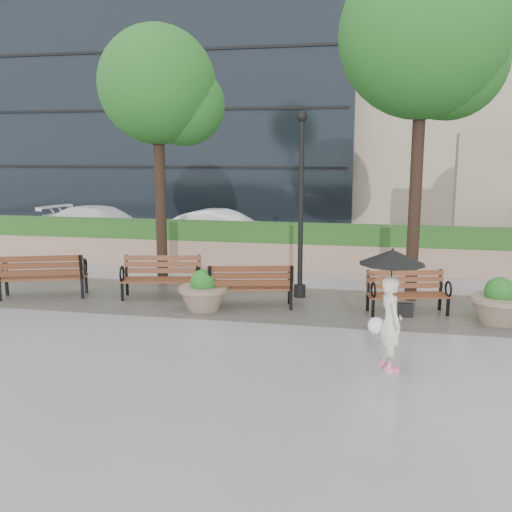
% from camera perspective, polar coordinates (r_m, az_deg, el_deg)
% --- Properties ---
extents(ground, '(100.00, 100.00, 0.00)m').
position_cam_1_polar(ground, '(10.27, 0.56, -9.11)').
color(ground, gray).
rests_on(ground, ground).
extents(cobble_strip, '(28.00, 3.20, 0.01)m').
position_cam_1_polar(cobble_strip, '(13.10, 3.02, -4.78)').
color(cobble_strip, '#383330').
rests_on(cobble_strip, ground).
extents(hedge_wall, '(24.00, 0.80, 1.35)m').
position_cam_1_polar(hedge_wall, '(16.84, 5.01, 0.89)').
color(hedge_wall, '#997A63').
rests_on(hedge_wall, ground).
extents(asphalt_street, '(40.00, 7.00, 0.00)m').
position_cam_1_polar(asphalt_street, '(20.88, 6.20, 0.87)').
color(asphalt_street, black).
rests_on(asphalt_street, ground).
extents(bench_0, '(2.10, 1.36, 1.06)m').
position_cam_1_polar(bench_0, '(14.50, -20.45, -2.69)').
color(bench_0, brown).
rests_on(bench_0, ground).
extents(bench_1, '(1.95, 1.08, 0.99)m').
position_cam_1_polar(bench_1, '(13.71, -9.42, -2.98)').
color(bench_1, brown).
rests_on(bench_1, ground).
extents(bench_2, '(1.97, 1.14, 1.00)m').
position_cam_1_polar(bench_2, '(12.71, -0.54, -3.89)').
color(bench_2, brown).
rests_on(bench_2, ground).
extents(bench_3, '(1.79, 1.06, 0.90)m').
position_cam_1_polar(bench_3, '(12.66, 14.88, -4.43)').
color(bench_3, brown).
rests_on(bench_3, ground).
extents(planter_left, '(1.09, 1.09, 0.91)m').
position_cam_1_polar(planter_left, '(12.57, -5.28, -3.82)').
color(planter_left, '#7F6B56').
rests_on(planter_left, ground).
extents(planter_right, '(1.14, 1.14, 0.95)m').
position_cam_1_polar(planter_right, '(12.54, 23.08, -4.57)').
color(planter_right, '#7F6B56').
rests_on(planter_right, ground).
extents(lamppost, '(0.28, 0.28, 4.33)m').
position_cam_1_polar(lamppost, '(13.38, 4.50, 3.86)').
color(lamppost, black).
rests_on(lamppost, ground).
extents(tree_0, '(3.09, 2.93, 6.54)m').
position_cam_1_polar(tree_0, '(15.02, -9.18, 15.96)').
color(tree_0, black).
rests_on(tree_0, ground).
extents(tree_1, '(3.73, 3.68, 7.80)m').
position_cam_1_polar(tree_1, '(13.79, 17.00, 19.84)').
color(tree_1, black).
rests_on(tree_1, ground).
extents(car_left, '(5.24, 3.05, 1.43)m').
position_cam_1_polar(car_left, '(22.13, -15.12, 2.97)').
color(car_left, white).
rests_on(car_left, ground).
extents(car_right, '(4.42, 2.01, 1.41)m').
position_cam_1_polar(car_right, '(20.15, -3.35, 2.59)').
color(car_right, white).
rests_on(car_right, ground).
extents(pedestrian, '(1.05, 1.05, 1.93)m').
position_cam_1_polar(pedestrian, '(9.22, 13.34, -4.06)').
color(pedestrian, beige).
rests_on(pedestrian, ground).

